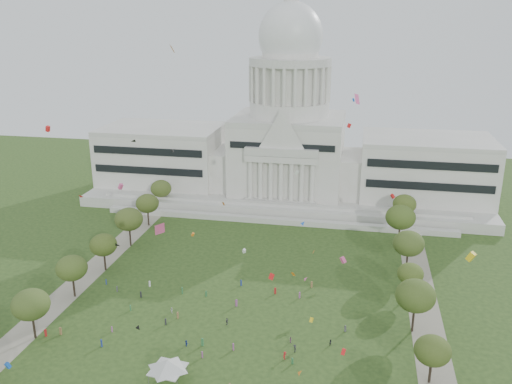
{
  "coord_description": "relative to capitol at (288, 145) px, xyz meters",
  "views": [
    {
      "loc": [
        29.2,
        -102.29,
        73.11
      ],
      "look_at": [
        0.0,
        45.0,
        24.0
      ],
      "focal_mm": 38.0,
      "sensor_mm": 36.0,
      "label": 1
    }
  ],
  "objects": [
    {
      "name": "person_10",
      "position": [
        15.81,
        -106.71,
        -21.54
      ],
      "size": [
        0.57,
        0.93,
        1.51
      ],
      "primitive_type": "imported",
      "rotation": [
        0.0,
        0.0,
        1.47
      ],
      "color": "#994C8C",
      "rests_on": "ground"
    },
    {
      "name": "row_tree_r_6",
      "position": [
        45.96,
        -25.46,
        -13.79
      ],
      "size": [
        8.42,
        8.42,
        11.97
      ],
      "color": "black",
      "rests_on": "ground"
    },
    {
      "name": "person_2",
      "position": [
        25.14,
        -105.99,
        -21.51
      ],
      "size": [
        0.84,
        0.89,
        1.57
      ],
      "primitive_type": "imported",
      "rotation": [
        0.0,
        0.0,
        0.9
      ],
      "color": "#26262B",
      "rests_on": "ground"
    },
    {
      "name": "person_9",
      "position": [
        15.43,
        -113.34,
        -21.33
      ],
      "size": [
        1.08,
        1.39,
        1.92
      ],
      "primitive_type": "imported",
      "rotation": [
        0.0,
        0.0,
        1.16
      ],
      "color": "#B21E1E",
      "rests_on": "ground"
    },
    {
      "name": "row_tree_l_2",
      "position": [
        -45.04,
        -96.29,
        -13.79
      ],
      "size": [
        8.42,
        8.42,
        11.97
      ],
      "color": "black",
      "rests_on": "ground"
    },
    {
      "name": "row_tree_l_4",
      "position": [
        -44.08,
        -61.17,
        -12.9
      ],
      "size": [
        9.29,
        9.29,
        13.21
      ],
      "color": "black",
      "rests_on": "ground"
    },
    {
      "name": "row_tree_r_2",
      "position": [
        44.17,
        -96.15,
        -12.64
      ],
      "size": [
        9.55,
        9.55,
        13.58
      ],
      "color": "black",
      "rests_on": "ground"
    },
    {
      "name": "person_5",
      "position": [
        -7.73,
        -112.75,
        -21.53
      ],
      "size": [
        1.37,
        1.43,
        1.53
      ],
      "primitive_type": "imported",
      "rotation": [
        0.0,
        0.0,
        2.3
      ],
      "color": "navy",
      "rests_on": "ground"
    },
    {
      "name": "row_tree_l_6",
      "position": [
        -46.87,
        -24.45,
        -14.02
      ],
      "size": [
        8.19,
        8.19,
        11.64
      ],
      "color": "black",
      "rests_on": "ground"
    },
    {
      "name": "person_0",
      "position": [
        28.21,
        -99.45,
        -21.47
      ],
      "size": [
        0.96,
        0.87,
        1.65
      ],
      "primitive_type": "imported",
      "rotation": [
        0.0,
        0.0,
        5.74
      ],
      "color": "#4C4C51",
      "rests_on": "ground"
    },
    {
      "name": "row_tree_r_5",
      "position": [
        43.49,
        -43.4,
        -12.37
      ],
      "size": [
        9.82,
        9.82,
        13.96
      ],
      "color": "black",
      "rests_on": "ground"
    },
    {
      "name": "path_right",
      "position": [
        48.0,
        -83.59,
        -22.28
      ],
      "size": [
        8.0,
        160.0,
        0.04
      ],
      "primitive_type": "cube",
      "color": "gray",
      "rests_on": "ground"
    },
    {
      "name": "person_8",
      "position": [
        -16.1,
        -99.29,
        -21.55
      ],
      "size": [
        0.85,
        0.78,
        1.5
      ],
      "primitive_type": "imported",
      "rotation": [
        0.0,
        0.0,
        2.54
      ],
      "color": "silver",
      "rests_on": "ground"
    },
    {
      "name": "capitol",
      "position": [
        0.0,
        0.0,
        0.0
      ],
      "size": [
        160.0,
        64.5,
        91.3
      ],
      "color": "#B9B6AD",
      "rests_on": "ground"
    },
    {
      "name": "row_tree_l_5",
      "position": [
        -45.22,
        -42.58,
        -13.88
      ],
      "size": [
        8.33,
        8.33,
        11.85
      ],
      "color": "black",
      "rests_on": "ground"
    },
    {
      "name": "row_tree_l_3",
      "position": [
        -44.09,
        -79.67,
        -14.09
      ],
      "size": [
        8.12,
        8.12,
        11.55
      ],
      "color": "black",
      "rests_on": "ground"
    },
    {
      "name": "kite_swarm",
      "position": [
        0.77,
        -105.53,
        5.41
      ],
      "size": [
        93.45,
        103.16,
        62.92
      ],
      "color": "blue",
      "rests_on": "ground"
    },
    {
      "name": "row_tree_r_3",
      "position": [
        44.4,
        -79.1,
        -15.21
      ],
      "size": [
        7.01,
        7.01,
        9.98
      ],
      "color": "black",
      "rests_on": "ground"
    },
    {
      "name": "row_tree_l_1",
      "position": [
        -44.07,
        -116.55,
        -13.34
      ],
      "size": [
        8.86,
        8.86,
        12.59
      ],
      "color": "black",
      "rests_on": "ground"
    },
    {
      "name": "path_left",
      "position": [
        -48.0,
        -83.59,
        -22.28
      ],
      "size": [
        8.0,
        160.0,
        0.04
      ],
      "primitive_type": "cube",
      "color": "gray",
      "rests_on": "ground"
    },
    {
      "name": "event_tent",
      "position": [
        -7.48,
        -125.5,
        -18.29
      ],
      "size": [
        10.33,
        10.33,
        5.17
      ],
      "color": "#4C4C4C",
      "rests_on": "ground"
    },
    {
      "name": "distant_crowd",
      "position": [
        -13.08,
        -98.94,
        -21.41
      ],
      "size": [
        60.52,
        38.62,
        1.94
      ],
      "color": "#B21E1E",
      "rests_on": "ground"
    },
    {
      "name": "ground",
      "position": [
        0.0,
        -113.59,
        -22.3
      ],
      "size": [
        400.0,
        400.0,
        0.0
      ],
      "primitive_type": "plane",
      "color": "#28421A",
      "rests_on": "ground"
    },
    {
      "name": "person_4",
      "position": [
        -0.68,
        -102.12,
        -21.32
      ],
      "size": [
        0.97,
        1.29,
        1.95
      ],
      "primitive_type": "imported",
      "rotation": [
        0.0,
        0.0,
        4.37
      ],
      "color": "#4C4C51",
      "rests_on": "ground"
    },
    {
      "name": "row_tree_r_4",
      "position": [
        44.76,
        -63.55,
        -13.01
      ],
      "size": [
        9.19,
        9.19,
        13.06
      ],
      "color": "black",
      "rests_on": "ground"
    },
    {
      "name": "person_3",
      "position": [
        17.24,
        -110.27,
        -21.34
      ],
      "size": [
        1.13,
        1.39,
        1.91
      ],
      "primitive_type": "imported",
      "rotation": [
        0.0,
        0.0,
        5.19
      ],
      "color": "#26262B",
      "rests_on": "ground"
    },
    {
      "name": "row_tree_r_1",
      "position": [
        46.22,
        -115.34,
        -14.64
      ],
      "size": [
        7.58,
        7.58,
        10.78
      ],
      "color": "black",
      "rests_on": "ground"
    }
  ]
}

